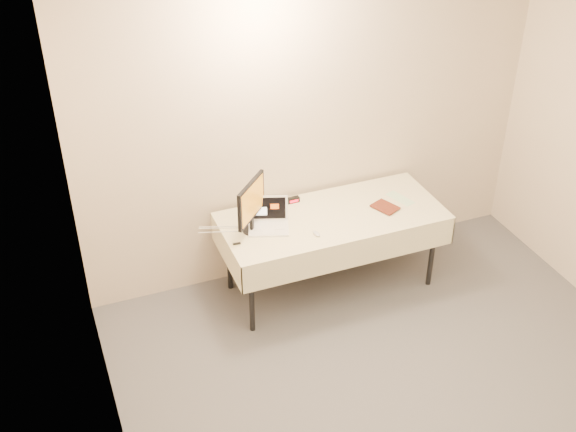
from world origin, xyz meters
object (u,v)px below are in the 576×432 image
object	(u,v)px
table	(332,221)
monitor	(251,203)
book	(380,201)
laptop	(268,220)

from	to	relation	value
table	monitor	distance (m)	0.77
table	book	distance (m)	0.43
table	laptop	xyz separation A→B (m)	(-0.55, 0.05, 0.12)
table	monitor	size ratio (longest dim) A/B	4.15
table	laptop	distance (m)	0.56
table	laptop	world-z (taller)	laptop
table	book	bearing A→B (deg)	-14.24
table	laptop	size ratio (longest dim) A/B	4.73
laptop	monitor	world-z (taller)	monitor
monitor	book	world-z (taller)	monitor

